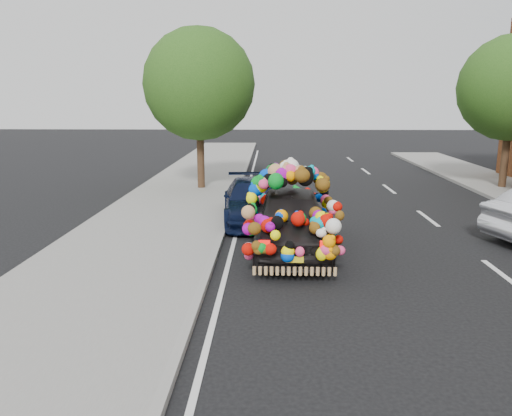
% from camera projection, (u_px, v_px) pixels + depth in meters
% --- Properties ---
extents(ground, '(100.00, 100.00, 0.00)m').
position_uv_depth(ground, '(324.00, 275.00, 10.09)').
color(ground, black).
rests_on(ground, ground).
extents(sidewalk, '(4.00, 60.00, 0.12)m').
position_uv_depth(sidewalk, '(114.00, 270.00, 10.20)').
color(sidewalk, gray).
rests_on(sidewalk, ground).
extents(kerb, '(0.15, 60.00, 0.13)m').
position_uv_depth(kerb, '(209.00, 270.00, 10.15)').
color(kerb, gray).
rests_on(kerb, ground).
extents(lane_markings, '(6.00, 50.00, 0.01)m').
position_uv_depth(lane_markings, '(504.00, 276.00, 9.99)').
color(lane_markings, silver).
rests_on(lane_markings, ground).
extents(tree_near_sidewalk, '(4.20, 4.20, 6.13)m').
position_uv_depth(tree_near_sidewalk, '(199.00, 84.00, 18.63)').
color(tree_near_sidewalk, '#332114').
rests_on(tree_near_sidewalk, ground).
extents(tree_far_b, '(4.00, 4.00, 5.90)m').
position_uv_depth(tree_far_b, '(512.00, 88.00, 18.80)').
color(tree_far_b, '#332114').
rests_on(tree_far_b, ground).
extents(plush_art_car, '(2.11, 4.48, 2.10)m').
position_uv_depth(plush_art_car, '(292.00, 206.00, 11.49)').
color(plush_art_car, black).
rests_on(plush_art_car, ground).
extents(navy_sedan, '(2.00, 4.24, 1.19)m').
position_uv_depth(navy_sedan, '(253.00, 201.00, 14.48)').
color(navy_sedan, black).
rests_on(navy_sedan, ground).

